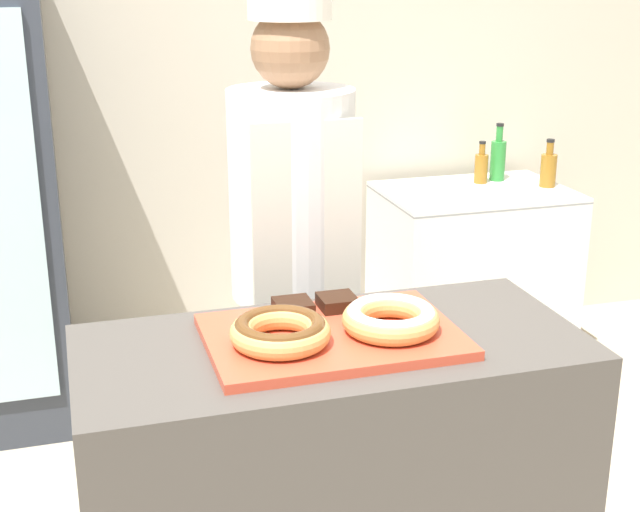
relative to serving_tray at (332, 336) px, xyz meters
The scene contains 11 objects.
wall_back 2.17m from the serving_tray, 90.00° to the left, with size 8.00×0.06×2.70m.
serving_tray is the anchor object (origin of this frame).
donut_chocolate_glaze 0.15m from the serving_tray, 165.84° to the right, with size 0.23×0.23×0.06m.
donut_light_glaze 0.15m from the serving_tray, 14.16° to the right, with size 0.23×0.23×0.06m.
brownie_back_left 0.15m from the serving_tray, 112.24° to the left, with size 0.09×0.09×0.03m.
brownie_back_right 0.15m from the serving_tray, 67.76° to the left, with size 0.09×0.09×0.03m.
baker_person 0.63m from the serving_tray, 83.55° to the left, with size 0.37×0.37×1.72m.
chest_freezer 2.20m from the serving_tray, 54.74° to the left, with size 0.85×0.59×0.81m.
bottle_green 2.35m from the serving_tray, 53.22° to the left, with size 0.07×0.07×0.27m.
bottle_amber 2.32m from the serving_tray, 47.26° to the left, with size 0.07×0.07×0.22m.
bottle_amber_b 2.27m from the serving_tray, 54.80° to the left, with size 0.06×0.06×0.20m.
Camera 1 is at (-0.58, -1.84, 1.80)m, focal length 50.00 mm.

